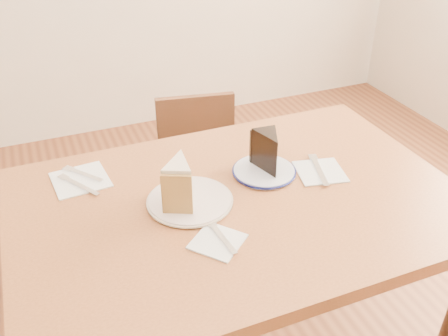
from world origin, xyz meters
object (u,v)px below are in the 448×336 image
(plate_cream, at_px, (190,201))
(chair_far, at_px, (202,183))
(plate_navy, at_px, (264,171))
(carrot_cake, at_px, (180,182))
(chocolate_cake, at_px, (269,154))
(table, at_px, (238,227))

(plate_cream, bearing_deg, chair_far, 67.53)
(plate_navy, xyz_separation_m, carrot_cake, (-0.27, -0.05, 0.06))
(plate_navy, distance_m, chocolate_cake, 0.06)
(carrot_cake, bearing_deg, plate_navy, 35.24)
(carrot_cake, bearing_deg, chair_far, 90.25)
(plate_cream, bearing_deg, plate_navy, 12.88)
(chair_far, height_order, carrot_cake, carrot_cake)
(plate_navy, relative_size, carrot_cake, 1.59)
(plate_navy, bearing_deg, chair_far, 92.18)
(plate_navy, height_order, chocolate_cake, chocolate_cake)
(plate_navy, bearing_deg, plate_cream, -167.12)
(plate_cream, height_order, plate_navy, same)
(plate_cream, distance_m, plate_navy, 0.25)
(plate_cream, height_order, carrot_cake, carrot_cake)
(chair_far, distance_m, plate_navy, 0.60)
(chocolate_cake, bearing_deg, plate_cream, 14.99)
(plate_navy, bearing_deg, table, -143.22)
(chair_far, distance_m, plate_cream, 0.69)
(plate_cream, distance_m, chocolate_cake, 0.27)
(table, relative_size, chocolate_cake, 11.75)
(table, distance_m, plate_navy, 0.18)
(carrot_cake, relative_size, chocolate_cake, 1.09)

